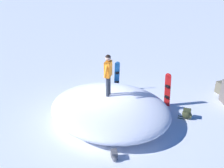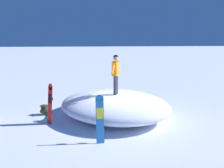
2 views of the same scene
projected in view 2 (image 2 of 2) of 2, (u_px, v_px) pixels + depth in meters
name	position (u px, v px, depth m)	size (l,w,h in m)	color
ground	(119.00, 120.00, 9.83)	(240.00, 240.00, 0.00)	white
snow_mound	(115.00, 105.00, 10.26)	(5.18, 4.50, 1.06)	white
snowboarder_standing	(116.00, 71.00, 9.78)	(0.56, 0.97, 1.75)	#333842
snowboard_primary_upright	(50.00, 103.00, 9.28)	(0.32, 0.33, 1.69)	red
snowboard_secondary_upright	(100.00, 118.00, 7.52)	(0.27, 0.21, 1.65)	#2672BF
backpack_near	(44.00, 110.00, 10.49)	(0.60, 0.51, 0.46)	#383D23
backpack_far	(114.00, 99.00, 12.76)	(0.26, 0.53, 0.33)	#4C4C51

